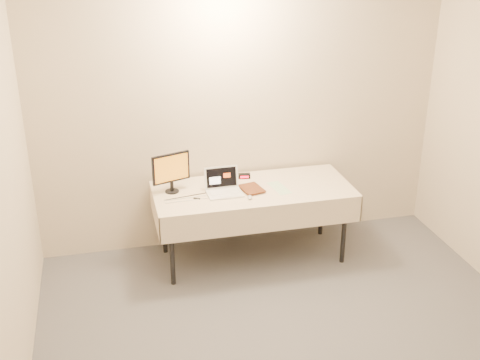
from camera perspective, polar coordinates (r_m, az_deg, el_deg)
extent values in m
cube|color=beige|center=(5.83, 0.14, 6.49)|extent=(4.00, 0.10, 2.70)
cylinder|color=black|center=(5.42, -6.48, -6.67)|extent=(0.04, 0.04, 0.69)
cylinder|color=black|center=(5.80, 9.83, -4.71)|extent=(0.04, 0.04, 0.69)
cylinder|color=black|center=(5.93, -7.24, -3.88)|extent=(0.04, 0.04, 0.69)
cylinder|color=black|center=(6.29, 7.76, -2.27)|extent=(0.04, 0.04, 0.69)
cube|color=gray|center=(5.64, 1.23, -1.06)|extent=(1.80, 0.75, 0.04)
cube|color=beige|center=(5.63, 1.23, -0.83)|extent=(1.86, 0.81, 0.01)
cube|color=beige|center=(5.34, 2.32, -3.81)|extent=(1.86, 0.01, 0.25)
cube|color=beige|center=(6.04, 0.25, -0.44)|extent=(1.86, 0.01, 0.25)
cube|color=beige|center=(5.54, -8.09, -2.96)|extent=(0.01, 0.81, 0.25)
cube|color=beige|center=(5.97, 9.85, -1.10)|extent=(0.01, 0.81, 0.25)
cube|color=white|center=(5.50, -1.46, -1.30)|extent=(0.32, 0.23, 0.02)
cube|color=white|center=(5.57, -1.79, 0.27)|extent=(0.32, 0.06, 0.21)
cube|color=black|center=(5.57, -1.79, 0.27)|extent=(0.28, 0.04, 0.17)
cylinder|color=black|center=(5.59, -6.46, -1.07)|extent=(0.16, 0.16, 0.01)
cube|color=black|center=(5.57, -6.48, -0.59)|extent=(0.03, 0.03, 0.09)
cube|color=black|center=(5.50, -6.57, 1.15)|extent=(0.35, 0.14, 0.27)
cube|color=orange|center=(5.50, -6.57, 1.15)|extent=(0.31, 0.10, 0.24)
imported|color=brown|center=(5.51, 0.26, 0.03)|extent=(0.18, 0.06, 0.25)
cube|color=black|center=(5.84, 0.41, 0.39)|extent=(0.12, 0.06, 0.05)
cube|color=#FF0C28|center=(5.82, 0.43, 0.29)|extent=(0.08, 0.01, 0.02)
ellipsoid|color=#BDBDBF|center=(5.42, 0.94, -1.64)|extent=(0.06, 0.10, 0.02)
cube|color=#BBE0B2|center=(5.65, 3.75, -0.74)|extent=(0.17, 0.33, 0.00)
cube|color=black|center=(5.43, -4.11, -1.76)|extent=(0.06, 0.04, 0.01)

